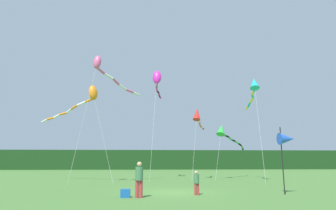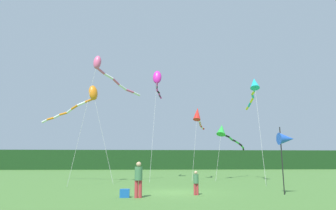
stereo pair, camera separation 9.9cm
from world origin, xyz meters
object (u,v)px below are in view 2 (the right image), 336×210
(person_child, at_px, (196,181))
(kite_rainbow, at_px, (105,70))
(kite_cyan, at_px, (254,87))
(kite_orange, at_px, (86,98))
(kite_magenta, at_px, (157,80))
(person_adult, at_px, (138,177))
(banner_flag_pole, at_px, (286,139))
(kite_red, at_px, (198,115))
(cooler_box, at_px, (125,193))
(kite_green, at_px, (224,132))

(person_child, relative_size, kite_rainbow, 0.12)
(kite_cyan, bearing_deg, kite_orange, 177.78)
(kite_magenta, bearing_deg, kite_cyan, -29.71)
(person_adult, relative_size, kite_orange, 0.21)
(banner_flag_pole, distance_m, kite_orange, 17.47)
(banner_flag_pole, distance_m, kite_red, 14.28)
(cooler_box, relative_size, kite_rainbow, 0.05)
(banner_flag_pole, xyz_separation_m, kite_green, (0.03, 14.03, 1.74))
(kite_cyan, height_order, kite_orange, kite_cyan)
(banner_flag_pole, xyz_separation_m, kite_orange, (-13.74, 9.84, 4.42))
(person_child, relative_size, kite_cyan, 0.14)
(person_child, bearing_deg, kite_magenta, 97.43)
(person_adult, distance_m, kite_cyan, 16.26)
(person_child, distance_m, kite_magenta, 17.37)
(kite_magenta, xyz_separation_m, kite_cyan, (8.87, -5.06, -1.95))
(kite_magenta, bearing_deg, person_child, -82.57)
(kite_rainbow, bearing_deg, cooler_box, -72.77)
(person_adult, xyz_separation_m, kite_red, (5.57, 14.45, 5.54))
(kite_rainbow, bearing_deg, kite_green, 26.20)
(kite_magenta, distance_m, kite_green, 9.21)
(kite_red, distance_m, kite_rainbow, 10.95)
(kite_cyan, xyz_separation_m, kite_orange, (-15.46, 0.60, -1.12))
(kite_green, relative_size, kite_orange, 0.84)
(person_adult, height_order, banner_flag_pole, banner_flag_pole)
(banner_flag_pole, bearing_deg, kite_rainbow, 145.61)
(kite_magenta, height_order, kite_cyan, kite_magenta)
(cooler_box, bearing_deg, banner_flag_pole, 4.43)
(kite_red, height_order, kite_cyan, kite_cyan)
(person_adult, distance_m, banner_flag_pole, 8.76)
(cooler_box, distance_m, kite_rainbow, 13.24)
(kite_green, bearing_deg, banner_flag_pole, -90.13)
(kite_red, xyz_separation_m, kite_rainbow, (-9.02, -5.39, 3.11))
(person_adult, relative_size, kite_green, 0.25)
(person_child, relative_size, kite_red, 0.18)
(kite_red, bearing_deg, kite_green, 9.42)
(kite_rainbow, bearing_deg, kite_red, 30.87)
(banner_flag_pole, height_order, kite_magenta, kite_magenta)
(person_child, xyz_separation_m, kite_green, (5.34, 13.92, 4.09))
(kite_red, distance_m, kite_green, 3.44)
(person_child, xyz_separation_m, banner_flag_pole, (5.30, -0.11, 2.35))
(kite_red, height_order, kite_magenta, kite_magenta)
(person_child, bearing_deg, cooler_box, -168.00)
(person_adult, height_order, kite_red, kite_red)
(kite_rainbow, bearing_deg, banner_flag_pole, -34.39)
(person_adult, height_order, kite_magenta, kite_magenta)
(kite_rainbow, xyz_separation_m, kite_orange, (-1.83, 1.69, -2.16))
(cooler_box, distance_m, kite_magenta, 18.35)
(banner_flag_pole, relative_size, kite_magenta, 0.33)
(banner_flag_pole, xyz_separation_m, kite_red, (-2.90, 13.54, 3.47))
(kite_red, relative_size, kite_orange, 0.87)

